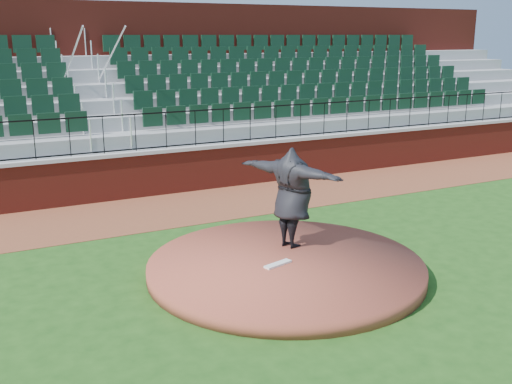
{
  "coord_description": "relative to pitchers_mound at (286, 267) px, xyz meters",
  "views": [
    {
      "loc": [
        -5.41,
        -9.08,
        4.39
      ],
      "look_at": [
        0.0,
        1.5,
        1.3
      ],
      "focal_mm": 42.59,
      "sensor_mm": 36.0,
      "label": 1
    }
  ],
  "objects": [
    {
      "name": "seating_stands",
      "position": [
        0.03,
        9.5,
        2.18
      ],
      "size": [
        34.0,
        5.1,
        4.6
      ],
      "primitive_type": null,
      "color": "gray",
      "rests_on": "ground"
    },
    {
      "name": "warning_track",
      "position": [
        0.03,
        5.18,
        -0.12
      ],
      "size": [
        34.0,
        3.2,
        0.01
      ],
      "primitive_type": "cube",
      "color": "brown",
      "rests_on": "ground"
    },
    {
      "name": "concourse_wall",
      "position": [
        0.03,
        12.3,
        2.62
      ],
      "size": [
        34.0,
        0.5,
        5.5
      ],
      "primitive_type": "cube",
      "color": "maroon",
      "rests_on": "ground"
    },
    {
      "name": "field_wall",
      "position": [
        0.03,
        6.78,
        0.47
      ],
      "size": [
        34.0,
        0.35,
        1.2
      ],
      "primitive_type": "cube",
      "color": "maroon",
      "rests_on": "ground"
    },
    {
      "name": "pitching_rubber",
      "position": [
        -0.23,
        -0.11,
        0.14
      ],
      "size": [
        0.61,
        0.3,
        0.04
      ],
      "primitive_type": "cube",
      "rotation": [
        0.0,
        0.0,
        0.26
      ],
      "color": "white",
      "rests_on": "pitchers_mound"
    },
    {
      "name": "pitcher",
      "position": [
        0.53,
        0.69,
        1.14
      ],
      "size": [
        1.52,
        2.56,
        2.02
      ],
      "primitive_type": "imported",
      "rotation": [
        0.0,
        0.0,
        1.93
      ],
      "color": "black",
      "rests_on": "pitchers_mound"
    },
    {
      "name": "pitchers_mound",
      "position": [
        0.0,
        0.0,
        0.0
      ],
      "size": [
        5.2,
        5.2,
        0.25
      ],
      "primitive_type": "cylinder",
      "color": "brown",
      "rests_on": "ground"
    },
    {
      "name": "wall_railing",
      "position": [
        0.03,
        6.78,
        1.67
      ],
      "size": [
        34.0,
        0.05,
        1.0
      ],
      "primitive_type": null,
      "color": "black",
      "rests_on": "wall_cap"
    },
    {
      "name": "wall_cap",
      "position": [
        0.03,
        6.78,
        1.12
      ],
      "size": [
        34.0,
        0.45,
        0.1
      ],
      "primitive_type": "cube",
      "color": "#B7B7B7",
      "rests_on": "field_wall"
    },
    {
      "name": "ground",
      "position": [
        0.03,
        -0.22,
        -0.12
      ],
      "size": [
        90.0,
        90.0,
        0.0
      ],
      "primitive_type": "plane",
      "color": "#1D4814",
      "rests_on": "ground"
    }
  ]
}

